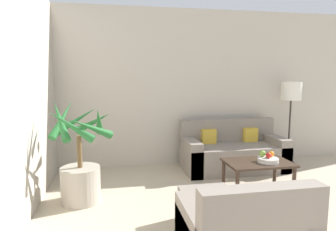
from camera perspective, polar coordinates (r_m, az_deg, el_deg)
wall_back at (r=5.55m, az=11.76°, el=5.22°), size 7.65×0.06×2.70m
potted_palm at (r=3.90m, az=-16.36°, el=-9.38°), size 0.78×0.86×1.29m
sofa_loveseat at (r=5.17m, az=12.22°, el=-6.93°), size 1.68×0.77×0.82m
floor_lamp at (r=5.65m, az=22.41°, el=3.66°), size 0.34×0.34×1.46m
coffee_table at (r=4.28m, az=16.76°, el=-9.14°), size 0.88×0.56×0.41m
fruit_bowl at (r=4.27m, az=18.49°, el=-8.05°), size 0.28×0.28×0.06m
apple_red at (r=4.25m, az=18.59°, el=-7.22°), size 0.07×0.07×0.07m
apple_green at (r=4.31m, az=17.55°, el=-6.91°), size 0.08×0.08×0.08m
orange_fruit at (r=4.34m, az=19.07°, el=-6.92°), size 0.08×0.08×0.08m
ottoman at (r=3.31m, az=7.47°, el=-17.12°), size 0.54×0.44×0.37m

